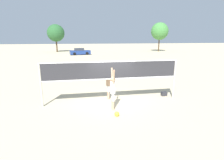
{
  "coord_description": "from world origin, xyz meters",
  "views": [
    {
      "loc": [
        -1.75,
        -9.66,
        3.74
      ],
      "look_at": [
        0.0,
        0.0,
        1.35
      ],
      "focal_mm": 28.0,
      "sensor_mm": 36.0,
      "label": 1
    }
  ],
  "objects_px": {
    "tree_right_cluster": "(56,33)",
    "player_spiker": "(113,88)",
    "volleyball_net": "(112,73)",
    "tree_left_cluster": "(160,31)",
    "gear_bag": "(164,94)",
    "player_blocker": "(108,82)",
    "parked_car_near": "(80,52)",
    "volleyball": "(117,114)"
  },
  "relations": [
    {
      "from": "player_blocker",
      "to": "parked_car_near",
      "type": "relative_size",
      "value": 0.45
    },
    {
      "from": "volleyball",
      "to": "volleyball_net",
      "type": "bearing_deg",
      "value": 86.62
    },
    {
      "from": "parked_car_near",
      "to": "tree_left_cluster",
      "type": "xyz_separation_m",
      "value": [
        21.53,
        6.14,
        4.73
      ]
    },
    {
      "from": "player_spiker",
      "to": "parked_car_near",
      "type": "height_order",
      "value": "player_spiker"
    },
    {
      "from": "tree_left_cluster",
      "to": "tree_right_cluster",
      "type": "distance_m",
      "value": 27.65
    },
    {
      "from": "tree_left_cluster",
      "to": "tree_right_cluster",
      "type": "relative_size",
      "value": 1.09
    },
    {
      "from": "gear_bag",
      "to": "parked_car_near",
      "type": "height_order",
      "value": "parked_car_near"
    },
    {
      "from": "tree_right_cluster",
      "to": "parked_car_near",
      "type": "bearing_deg",
      "value": -56.29
    },
    {
      "from": "parked_car_near",
      "to": "tree_right_cluster",
      "type": "xyz_separation_m",
      "value": [
        -5.97,
        8.95,
        4.21
      ]
    },
    {
      "from": "volleyball_net",
      "to": "tree_right_cluster",
      "type": "height_order",
      "value": "tree_right_cluster"
    },
    {
      "from": "volleyball_net",
      "to": "gear_bag",
      "type": "distance_m",
      "value": 3.98
    },
    {
      "from": "volleyball_net",
      "to": "tree_left_cluster",
      "type": "distance_m",
      "value": 41.5
    },
    {
      "from": "player_blocker",
      "to": "tree_right_cluster",
      "type": "height_order",
      "value": "tree_right_cluster"
    },
    {
      "from": "gear_bag",
      "to": "tree_left_cluster",
      "type": "relative_size",
      "value": 0.05
    },
    {
      "from": "volleyball",
      "to": "tree_right_cluster",
      "type": "xyz_separation_m",
      "value": [
        -7.65,
        41.1,
        4.76
      ]
    },
    {
      "from": "volleyball",
      "to": "gear_bag",
      "type": "xyz_separation_m",
      "value": [
        3.7,
        2.47,
        0.01
      ]
    },
    {
      "from": "volleyball_net",
      "to": "tree_left_cluster",
      "type": "bearing_deg",
      "value": 61.49
    },
    {
      "from": "gear_bag",
      "to": "tree_right_cluster",
      "type": "bearing_deg",
      "value": 106.38
    },
    {
      "from": "volleyball",
      "to": "parked_car_near",
      "type": "height_order",
      "value": "parked_car_near"
    },
    {
      "from": "player_spiker",
      "to": "tree_left_cluster",
      "type": "xyz_separation_m",
      "value": [
        19.88,
        37.4,
        4.23
      ]
    },
    {
      "from": "parked_car_near",
      "to": "tree_right_cluster",
      "type": "distance_m",
      "value": 11.56
    },
    {
      "from": "volleyball_net",
      "to": "volleyball",
      "type": "height_order",
      "value": "volleyball_net"
    },
    {
      "from": "tree_right_cluster",
      "to": "player_spiker",
      "type": "bearing_deg",
      "value": -79.28
    },
    {
      "from": "parked_car_near",
      "to": "volleyball",
      "type": "bearing_deg",
      "value": -97.27
    },
    {
      "from": "volleyball_net",
      "to": "parked_car_near",
      "type": "xyz_separation_m",
      "value": [
        -1.79,
        30.19,
        -1.1
      ]
    },
    {
      "from": "player_blocker",
      "to": "tree_left_cluster",
      "type": "bearing_deg",
      "value": 150.92
    },
    {
      "from": "volleyball_net",
      "to": "parked_car_near",
      "type": "height_order",
      "value": "volleyball_net"
    },
    {
      "from": "player_spiker",
      "to": "player_blocker",
      "type": "distance_m",
      "value": 1.69
    },
    {
      "from": "player_blocker",
      "to": "player_spiker",
      "type": "bearing_deg",
      "value": -0.95
    },
    {
      "from": "volleyball",
      "to": "tree_left_cluster",
      "type": "distance_m",
      "value": 43.44
    },
    {
      "from": "player_spiker",
      "to": "player_blocker",
      "type": "bearing_deg",
      "value": -0.95
    },
    {
      "from": "parked_car_near",
      "to": "tree_left_cluster",
      "type": "distance_m",
      "value": 22.88
    },
    {
      "from": "volleyball_net",
      "to": "player_blocker",
      "type": "xyz_separation_m",
      "value": [
        -0.12,
        0.62,
        -0.65
      ]
    },
    {
      "from": "player_spiker",
      "to": "volleyball",
      "type": "distance_m",
      "value": 1.37
    },
    {
      "from": "volleyball_net",
      "to": "gear_bag",
      "type": "relative_size",
      "value": 22.03
    },
    {
      "from": "player_spiker",
      "to": "tree_left_cluster",
      "type": "bearing_deg",
      "value": -28.0
    },
    {
      "from": "player_blocker",
      "to": "volleyball",
      "type": "xyz_separation_m",
      "value": [
        0.01,
        -2.57,
        -0.99
      ]
    },
    {
      "from": "volleyball_net",
      "to": "tree_left_cluster",
      "type": "relative_size",
      "value": 1.03
    },
    {
      "from": "volleyball",
      "to": "gear_bag",
      "type": "relative_size",
      "value": 0.66
    },
    {
      "from": "tree_left_cluster",
      "to": "tree_right_cluster",
      "type": "height_order",
      "value": "tree_left_cluster"
    },
    {
      "from": "tree_left_cluster",
      "to": "tree_right_cluster",
      "type": "xyz_separation_m",
      "value": [
        -27.5,
        2.82,
        -0.52
      ]
    },
    {
      "from": "volleyball_net",
      "to": "tree_left_cluster",
      "type": "height_order",
      "value": "tree_left_cluster"
    }
  ]
}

